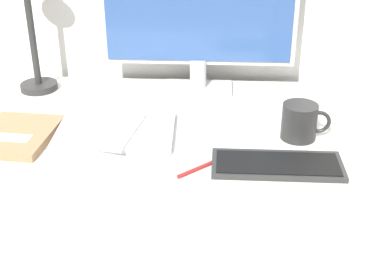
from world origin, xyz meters
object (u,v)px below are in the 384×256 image
keyboard (277,165)px  laptop (116,131)px  monitor (199,9)px  notebook (16,135)px  coffee_mug (300,122)px  ereader (111,130)px  desk_lamp (28,10)px  pen (203,166)px

keyboard → laptop: 0.42m
monitor → laptop: monitor is taller
notebook → coffee_mug: (0.71, 0.05, 0.04)m
ereader → desk_lamp: desk_lamp is taller
desk_lamp → ereader: bearing=-47.5°
notebook → coffee_mug: bearing=3.7°
desk_lamp → pen: size_ratio=3.40×
monitor → notebook: size_ratio=2.41×
laptop → desk_lamp: size_ratio=0.78×
ereader → coffee_mug: (0.47, 0.03, 0.02)m
keyboard → ereader: size_ratio=1.38×
monitor → notebook: bearing=-141.5°
ereader → notebook: ereader is taller
desk_lamp → notebook: size_ratio=1.65×
laptop → notebook: 0.25m
ereader → pen: size_ratio=1.89×
monitor → laptop: (-0.20, -0.32, -0.24)m
pen → laptop: bearing=146.5°
monitor → notebook: 0.61m
desk_lamp → notebook: 0.40m
ereader → notebook: 0.24m
keyboard → coffee_mug: (0.07, 0.15, 0.04)m
desk_lamp → pen: bearing=-40.2°
keyboard → laptop: size_ratio=0.99×
keyboard → laptop: laptop is taller
ereader → keyboard: bearing=-16.4°
notebook → pen: 0.49m
keyboard → pen: bearing=-175.8°
desk_lamp → coffee_mug: desk_lamp is taller
notebook → laptop: bearing=8.3°
ereader → monitor: bearing=58.6°
monitor → coffee_mug: bearing=-48.5°
desk_lamp → notebook: bearing=-82.2°
notebook → pen: bearing=-13.7°
monitor → keyboard: (0.20, -0.46, -0.24)m
monitor → pen: (0.03, -0.47, -0.24)m
laptop → coffee_mug: (0.47, 0.01, 0.04)m
desk_lamp → keyboard: bearing=-31.8°
keyboard → coffee_mug: 0.17m
notebook → coffee_mug: size_ratio=1.92×
keyboard → desk_lamp: 0.85m
laptop → keyboard: bearing=-19.3°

